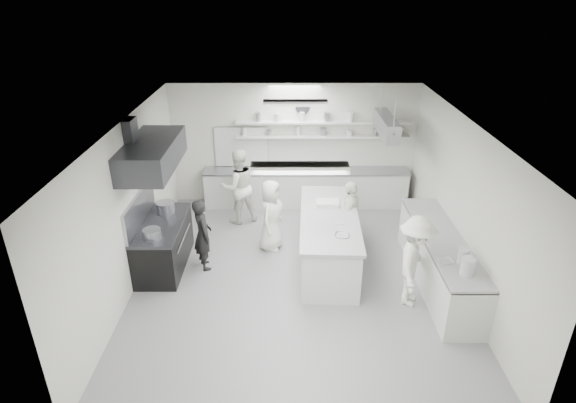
{
  "coord_description": "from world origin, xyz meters",
  "views": [
    {
      "loc": [
        -0.17,
        -7.58,
        5.18
      ],
      "look_at": [
        -0.15,
        0.6,
        1.31
      ],
      "focal_mm": 29.31,
      "sensor_mm": 36.0,
      "label": 1
    }
  ],
  "objects_px": {
    "back_counter": "(306,188)",
    "cook_back": "(238,186)",
    "right_counter": "(439,261)",
    "stove": "(164,246)",
    "cook_stove": "(203,234)",
    "prep_island": "(328,241)"
  },
  "relations": [
    {
      "from": "back_counter",
      "to": "cook_back",
      "type": "height_order",
      "value": "cook_back"
    },
    {
      "from": "stove",
      "to": "cook_stove",
      "type": "bearing_deg",
      "value": -3.78
    },
    {
      "from": "prep_island",
      "to": "cook_stove",
      "type": "relative_size",
      "value": 1.89
    },
    {
      "from": "right_counter",
      "to": "cook_stove",
      "type": "xyz_separation_m",
      "value": [
        -4.45,
        0.55,
        0.26
      ]
    },
    {
      "from": "stove",
      "to": "prep_island",
      "type": "distance_m",
      "value": 3.25
    },
    {
      "from": "right_counter",
      "to": "back_counter",
      "type": "bearing_deg",
      "value": 124.65
    },
    {
      "from": "back_counter",
      "to": "prep_island",
      "type": "height_order",
      "value": "prep_island"
    },
    {
      "from": "right_counter",
      "to": "prep_island",
      "type": "height_order",
      "value": "prep_island"
    },
    {
      "from": "prep_island",
      "to": "cook_stove",
      "type": "bearing_deg",
      "value": -174.49
    },
    {
      "from": "cook_stove",
      "to": "cook_back",
      "type": "relative_size",
      "value": 0.82
    },
    {
      "from": "right_counter",
      "to": "cook_back",
      "type": "relative_size",
      "value": 1.86
    },
    {
      "from": "cook_back",
      "to": "right_counter",
      "type": "bearing_deg",
      "value": 123.18
    },
    {
      "from": "prep_island",
      "to": "cook_back",
      "type": "relative_size",
      "value": 1.56
    },
    {
      "from": "stove",
      "to": "cook_stove",
      "type": "distance_m",
      "value": 0.85
    },
    {
      "from": "back_counter",
      "to": "right_counter",
      "type": "height_order",
      "value": "right_counter"
    },
    {
      "from": "stove",
      "to": "back_counter",
      "type": "distance_m",
      "value": 4.03
    },
    {
      "from": "prep_island",
      "to": "cook_back",
      "type": "bearing_deg",
      "value": 138.93
    },
    {
      "from": "back_counter",
      "to": "right_counter",
      "type": "xyz_separation_m",
      "value": [
        2.35,
        -3.4,
        0.01
      ]
    },
    {
      "from": "stove",
      "to": "prep_island",
      "type": "relative_size",
      "value": 0.65
    },
    {
      "from": "stove",
      "to": "cook_back",
      "type": "xyz_separation_m",
      "value": [
        1.31,
        1.92,
        0.44
      ]
    },
    {
      "from": "stove",
      "to": "cook_stove",
      "type": "xyz_separation_m",
      "value": [
        0.8,
        -0.05,
        0.28
      ]
    },
    {
      "from": "back_counter",
      "to": "stove",
      "type": "bearing_deg",
      "value": -136.01
    }
  ]
}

